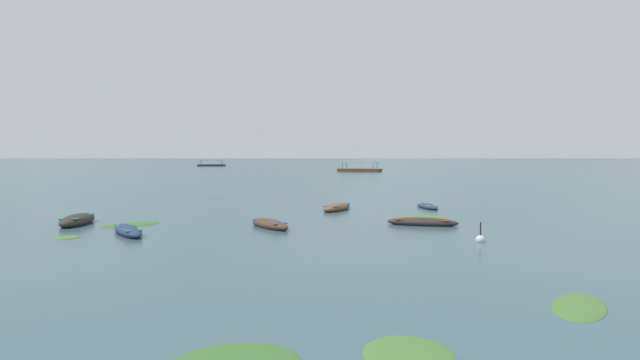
% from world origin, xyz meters
% --- Properties ---
extents(ground_plane, '(6000.00, 6000.00, 0.00)m').
position_xyz_m(ground_plane, '(0.00, 1500.00, 0.00)').
color(ground_plane, '#385660').
extents(mountain_0, '(1027.41, 1027.41, 354.73)m').
position_xyz_m(mountain_0, '(-1691.35, 2552.81, 177.37)').
color(mountain_0, '#56665B').
rests_on(mountain_0, ground).
extents(mountain_1, '(2257.90, 2257.90, 561.59)m').
position_xyz_m(mountain_1, '(-759.70, 2394.85, 280.80)').
color(mountain_1, slate).
rests_on(mountain_1, ground).
extents(mountain_2, '(2164.97, 2164.97, 499.37)m').
position_xyz_m(mountain_2, '(529.28, 2661.66, 249.69)').
color(mountain_2, slate).
rests_on(mountain_2, ground).
extents(rowboat_1, '(1.72, 3.91, 0.72)m').
position_xyz_m(rowboat_1, '(-12.92, 22.14, 0.23)').
color(rowboat_1, '#2D2826').
rests_on(rowboat_1, ground).
extents(rowboat_2, '(1.56, 3.40, 0.42)m').
position_xyz_m(rowboat_2, '(7.70, 31.86, 0.13)').
color(rowboat_2, navy).
rests_on(rowboat_2, ground).
extents(rowboat_3, '(3.96, 1.89, 0.51)m').
position_xyz_m(rowboat_3, '(5.92, 22.63, 0.16)').
color(rowboat_3, '#2D2826').
rests_on(rowboat_3, ground).
extents(rowboat_4, '(3.02, 3.74, 0.53)m').
position_xyz_m(rowboat_4, '(-8.68, 18.76, 0.17)').
color(rowboat_4, navy).
rests_on(rowboat_4, ground).
extents(rowboat_5, '(2.55, 4.09, 0.59)m').
position_xyz_m(rowboat_5, '(1.21, 30.26, 0.19)').
color(rowboat_5, brown).
rests_on(rowboat_5, ground).
extents(rowboat_6, '(2.90, 3.51, 0.56)m').
position_xyz_m(rowboat_6, '(-2.22, 21.33, 0.18)').
color(rowboat_6, '#4C3323').
rests_on(rowboat_6, ground).
extents(ferry_0, '(11.02, 7.26, 2.54)m').
position_xyz_m(ferry_0, '(5.86, 120.17, 0.45)').
color(ferry_0, brown).
rests_on(ferry_0, ground).
extents(ferry_1, '(10.54, 5.02, 2.54)m').
position_xyz_m(ferry_1, '(-47.99, 188.25, 0.45)').
color(ferry_1, navy).
rests_on(ferry_1, ground).
extents(mooring_buoy, '(0.41, 0.41, 0.98)m').
position_xyz_m(mooring_buoy, '(7.60, 17.25, 0.10)').
color(mooring_buoy, silver).
rests_on(mooring_buoy, ground).
extents(weed_patch_0, '(3.87, 3.46, 0.14)m').
position_xyz_m(weed_patch_0, '(6.36, 26.14, 0.00)').
color(weed_patch_0, '#477033').
rests_on(weed_patch_0, ground).
extents(weed_patch_1, '(1.21, 1.34, 0.14)m').
position_xyz_m(weed_patch_1, '(-10.99, 17.55, 0.00)').
color(weed_patch_1, '#477033').
rests_on(weed_patch_1, ground).
extents(weed_patch_2, '(3.61, 3.73, 0.14)m').
position_xyz_m(weed_patch_2, '(-9.91, 21.93, 0.00)').
color(weed_patch_2, '#38662D').
rests_on(weed_patch_2, ground).
extents(weed_patch_5, '(1.82, 2.23, 0.14)m').
position_xyz_m(weed_patch_5, '(2.81, 4.20, 0.00)').
color(weed_patch_5, '#477033').
rests_on(weed_patch_5, ground).
extents(weed_patch_6, '(2.36, 3.03, 0.14)m').
position_xyz_m(weed_patch_6, '(7.42, 7.49, 0.00)').
color(weed_patch_6, '#477033').
rests_on(weed_patch_6, ground).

